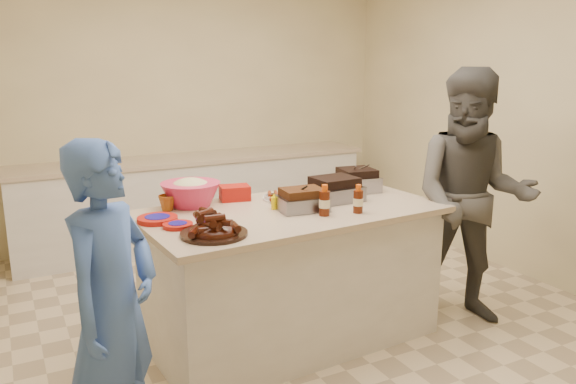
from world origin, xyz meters
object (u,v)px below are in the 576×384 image
roasting_pan (356,191)px  coleslaw_bowl (191,206)px  bbq_bottle_a (324,215)px  bbq_bottle_b (358,213)px  guest_gray (462,317)px  mustard_bottle (274,209)px  plastic_cup (168,210)px  rib_platter (214,235)px  island (291,337)px

roasting_pan → coleslaw_bowl: coleslaw_bowl is taller
coleslaw_bowl → bbq_bottle_a: coleslaw_bowl is taller
coleslaw_bowl → bbq_bottle_b: size_ratio=2.15×
guest_gray → bbq_bottle_b: bearing=-138.6°
mustard_bottle → plastic_cup: 0.68m
rib_platter → mustard_bottle: size_ratio=3.50×
coleslaw_bowl → bbq_bottle_a: size_ratio=2.01×
island → rib_platter: rib_platter is taller
rib_platter → bbq_bottle_a: bearing=5.2°
rib_platter → guest_gray: rib_platter is taller
rib_platter → coleslaw_bowl: size_ratio=0.95×
island → bbq_bottle_a: bbq_bottle_a is taller
coleslaw_bowl → plastic_cup: 0.18m
island → guest_gray: 1.29m
bbq_bottle_b → mustard_bottle: size_ratio=1.71×
island → bbq_bottle_b: bbq_bottle_b is taller
island → rib_platter: (-0.64, -0.30, 0.91)m
roasting_pan → mustard_bottle: (-0.77, -0.20, 0.00)m
island → rib_platter: bearing=-158.2°
island → coleslaw_bowl: (-0.55, 0.37, 0.91)m
mustard_bottle → bbq_bottle_a: bearing=-53.0°
rib_platter → coleslaw_bowl: bearing=82.5°
coleslaw_bowl → plastic_cup: size_ratio=3.59×
rib_platter → plastic_cup: size_ratio=3.42×
coleslaw_bowl → mustard_bottle: bearing=-36.3°
coleslaw_bowl → guest_gray: 2.13m
coleslaw_bowl → bbq_bottle_b: coleslaw_bowl is taller
roasting_pan → guest_gray: 1.21m
roasting_pan → mustard_bottle: bearing=-157.0°
mustard_bottle → rib_platter: bearing=-147.2°
guest_gray → island: bearing=-150.6°
bbq_bottle_b → guest_gray: bbq_bottle_b is taller
plastic_cup → mustard_bottle: bearing=-24.8°
island → plastic_cup: plastic_cup is taller
rib_platter → roasting_pan: (1.30, 0.54, 0.00)m
island → mustard_bottle: 0.91m
rib_platter → roasting_pan: bearing=22.5°
rib_platter → guest_gray: 2.10m
mustard_bottle → guest_gray: size_ratio=0.06×
island → bbq_bottle_b: 1.00m
rib_platter → roasting_pan: 1.41m
island → plastic_cup: (-0.72, 0.32, 0.91)m
island → guest_gray: (1.26, -0.31, 0.00)m
guest_gray → roasting_pan: bearing=-179.4°
coleslaw_bowl → guest_gray: bearing=-20.5°
bbq_bottle_a → guest_gray: (1.15, -0.07, -0.91)m
coleslaw_bowl → roasting_pan: bearing=-6.2°
roasting_pan → mustard_bottle: size_ratio=2.65×
roasting_pan → plastic_cup: (-1.39, 0.09, 0.00)m
rib_platter → guest_gray: bearing=-0.1°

